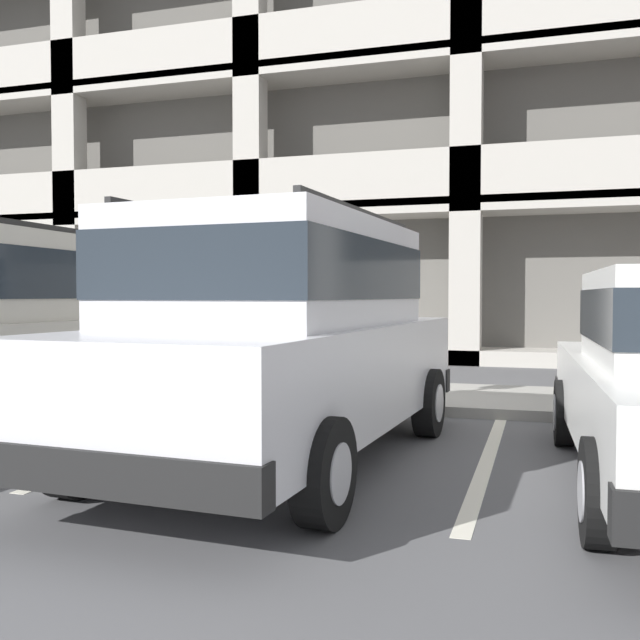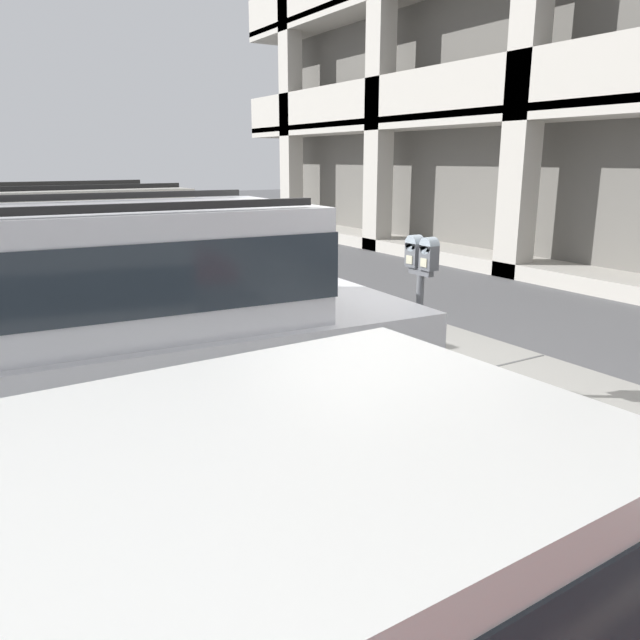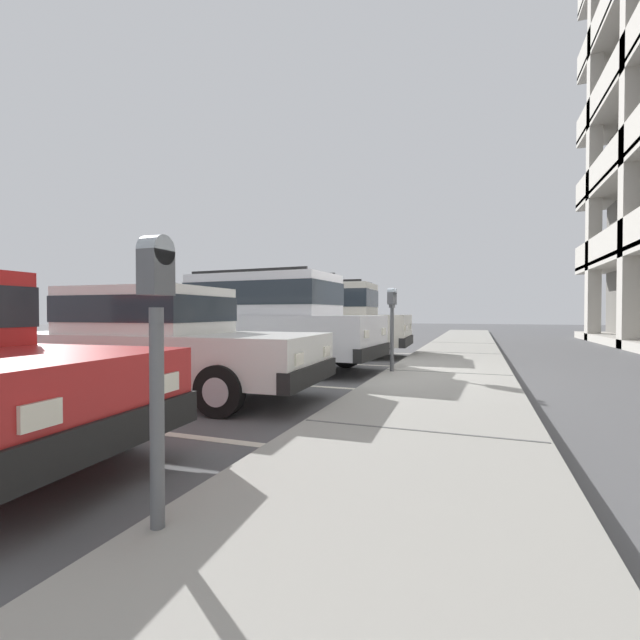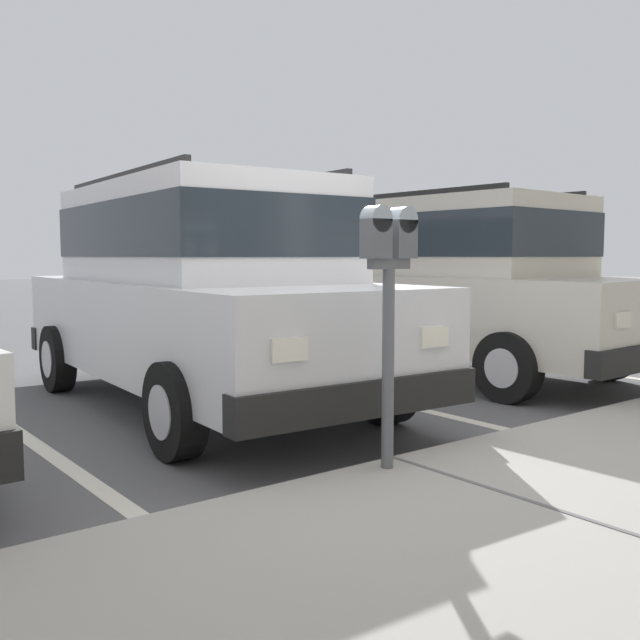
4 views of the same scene
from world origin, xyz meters
TOP-DOWN VIEW (x-y plane):
  - ground_plane at (0.00, 0.00)m, footprint 80.00×80.00m
  - sidewalk at (0.00, 1.30)m, footprint 40.00×2.20m
  - parking_stall_lines at (1.51, -1.40)m, footprint 12.20×4.80m
  - silver_suv at (-0.09, -2.36)m, footprint 2.21×4.88m
  - red_sedan at (-3.21, -2.25)m, footprint 2.15×4.85m
  - dark_hatchback at (3.02, -2.43)m, footprint 1.96×4.54m
  - parking_meter_near at (0.17, 0.35)m, footprint 0.35×0.12m
  - parking_meter_far at (6.21, 0.33)m, footprint 0.15×0.12m

SIDE VIEW (x-z plane):
  - ground_plane at x=0.00m, z-range -0.10..0.00m
  - parking_stall_lines at x=1.51m, z-range 0.00..0.01m
  - sidewalk at x=0.00m, z-range 0.00..0.12m
  - dark_hatchback at x=3.02m, z-range 0.05..1.59m
  - parking_meter_far at x=6.21m, z-range 0.35..1.79m
  - silver_suv at x=-0.09m, z-range 0.07..2.11m
  - red_sedan at x=-3.21m, z-range 0.07..2.11m
  - parking_meter_near at x=0.17m, z-range 0.49..2.00m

